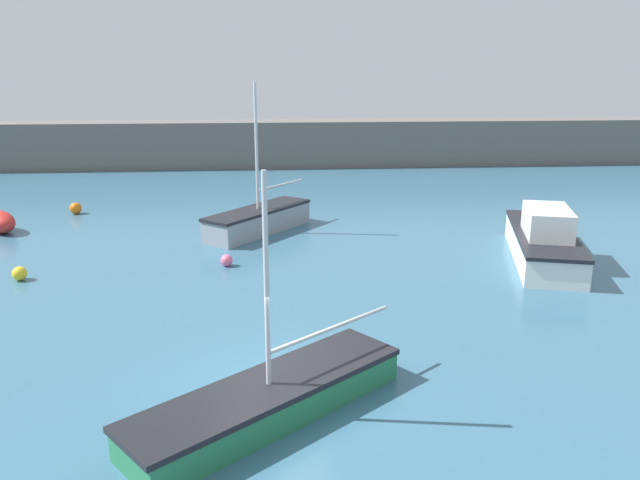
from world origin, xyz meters
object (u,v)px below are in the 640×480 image
Objects in this scene: mooring_buoy_orange at (76,208)px; mooring_buoy_yellow at (20,274)px; mooring_buoy_pink at (227,260)px; cabin_cruiser_white at (544,241)px; sailboat_short_mast at (270,399)px; sailboat_tall_mast at (259,220)px.

mooring_buoy_yellow is at bearing -84.09° from mooring_buoy_orange.
mooring_buoy_pink is (7.41, -8.22, -0.06)m from mooring_buoy_orange.
cabin_cruiser_white is 13.29m from sailboat_short_mast.
mooring_buoy_yellow is at bearing -171.65° from mooring_buoy_pink.
mooring_buoy_yellow is (-7.46, -5.30, -0.30)m from sailboat_tall_mast.
cabin_cruiser_white is 12.84× the size of mooring_buoy_orange.
sailboat_short_mast is 11.66m from mooring_buoy_yellow.
mooring_buoy_pink is at bearing 104.32° from cabin_cruiser_white.
mooring_buoy_yellow reaches higher than mooring_buoy_pink.
sailboat_tall_mast reaches higher than mooring_buoy_pink.
sailboat_short_mast is at bearing -81.15° from mooring_buoy_pink.
cabin_cruiser_white reaches higher than mooring_buoy_orange.
cabin_cruiser_white is 1.20× the size of sailboat_short_mast.
cabin_cruiser_white is at bearing 2.52° from mooring_buoy_yellow.
sailboat_tall_mast is 11.29× the size of mooring_buoy_orange.
sailboat_tall_mast is 13.12× the size of mooring_buoy_yellow.
sailboat_tall_mast is 4.48m from mooring_buoy_pink.
cabin_cruiser_white is 20.21m from mooring_buoy_orange.
sailboat_short_mast is 9.60m from mooring_buoy_pink.
mooring_buoy_orange reaches higher than mooring_buoy_pink.
cabin_cruiser_white is at bearing -174.23° from sailboat_short_mast.
mooring_buoy_orange is (-8.41, 3.87, -0.27)m from sailboat_tall_mast.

